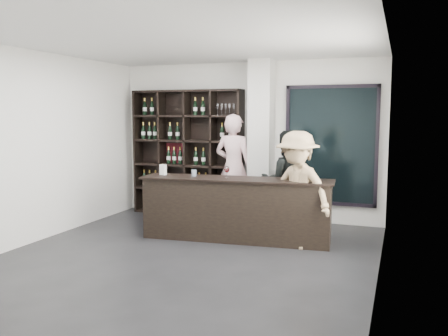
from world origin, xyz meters
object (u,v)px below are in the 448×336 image
at_px(customer, 297,190).
at_px(taster_pink, 234,168).
at_px(wine_shelf, 187,153).
at_px(taster_black, 286,182).
at_px(tasting_counter, 236,209).

bearing_deg(customer, taster_pink, 159.20).
height_order(wine_shelf, taster_black, wine_shelf).
height_order(tasting_counter, customer, customer).
relative_size(wine_shelf, customer, 1.41).
bearing_deg(taster_black, wine_shelf, -39.28).
height_order(wine_shelf, customer, wine_shelf).
height_order(taster_pink, customer, taster_pink).
xyz_separation_m(tasting_counter, taster_black, (0.60, 0.75, 0.35)).
distance_m(tasting_counter, taster_black, 1.02).
xyz_separation_m(wine_shelf, customer, (2.46, -1.52, -0.35)).
height_order(wine_shelf, tasting_counter, wine_shelf).
height_order(taster_black, customer, customer).
relative_size(wine_shelf, taster_black, 1.43).
bearing_deg(taster_pink, customer, 141.80).
bearing_deg(wine_shelf, customer, -31.62).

